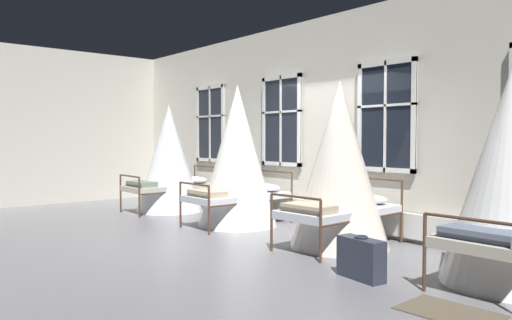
# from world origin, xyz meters

# --- Properties ---
(ground) EXTENTS (22.81, 22.81, 0.00)m
(ground) POSITION_xyz_m (0.00, 0.00, 0.00)
(ground) COLOR slate
(back_wall_with_windows) EXTENTS (12.41, 0.10, 3.58)m
(back_wall_with_windows) POSITION_xyz_m (0.00, 1.40, 1.79)
(back_wall_with_windows) COLOR beige
(back_wall_with_windows) RESTS_ON ground
(end_wall_left) EXTENTS (0.10, 7.20, 3.58)m
(end_wall_left) POSITION_xyz_m (-6.20, -1.75, 1.79)
(end_wall_left) COLOR beige
(end_wall_left) RESTS_ON ground
(window_bank) EXTENTS (7.92, 0.10, 2.60)m
(window_bank) POSITION_xyz_m (0.00, 1.28, 0.97)
(window_bank) COLOR black
(window_bank) RESTS_ON ground
(cot_first) EXTENTS (1.38, 1.83, 2.22)m
(cot_first) POSITION_xyz_m (-3.45, 0.25, 1.08)
(cot_first) COLOR #4C3323
(cot_first) RESTS_ON ground
(cot_second) EXTENTS (1.38, 1.82, 2.43)m
(cot_second) POSITION_xyz_m (-1.17, 0.28, 1.18)
(cot_second) COLOR #4C3323
(cot_second) RESTS_ON ground
(cot_third) EXTENTS (1.38, 1.83, 2.30)m
(cot_third) POSITION_xyz_m (1.11, 0.29, 1.12)
(cot_third) COLOR #4C3323
(cot_third) RESTS_ON ground
(cot_fourth) EXTENTS (1.38, 1.81, 2.26)m
(cot_fourth) POSITION_xyz_m (3.40, 0.27, 1.10)
(cot_fourth) COLOR #4C3323
(cot_fourth) RESTS_ON ground
(rug_fourth) EXTENTS (0.82, 0.59, 0.01)m
(rug_fourth) POSITION_xyz_m (3.45, -1.00, 0.01)
(rug_fourth) COLOR brown
(rug_fourth) RESTS_ON ground
(suitcase_dark) EXTENTS (0.58, 0.29, 0.47)m
(suitcase_dark) POSITION_xyz_m (2.30, -0.76, 0.22)
(suitcase_dark) COLOR #2D3342
(suitcase_dark) RESTS_ON ground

